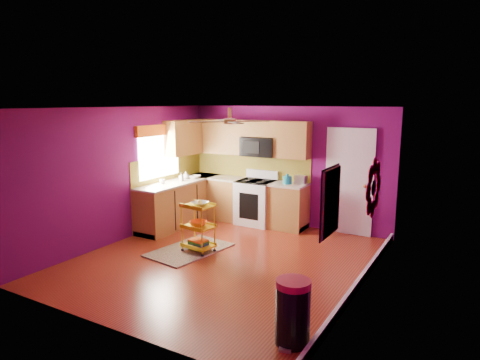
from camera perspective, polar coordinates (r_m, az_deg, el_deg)
The scene contains 18 objects.
ground at distance 7.24m, azimuth -2.14°, elevation -10.61°, with size 5.00×5.00×0.00m, color maroon.
room_envelope at distance 6.81m, azimuth -2.04°, elevation 2.28°, with size 4.54×5.04×2.52m.
lower_cabinets at distance 9.26m, azimuth -3.25°, elevation -3.07°, with size 2.81×2.31×0.94m.
electric_range at distance 9.16m, azimuth 2.15°, elevation -2.90°, with size 0.76×0.66×1.13m.
upper_cabinetry at distance 9.29m, azimuth -1.59°, elevation 5.52°, with size 2.80×2.30×1.26m.
left_window at distance 8.96m, azimuth -10.73°, elevation 4.76°, with size 0.08×1.35×1.08m.
panel_door at distance 8.63m, azimuth 14.35°, elevation -0.39°, with size 0.95×0.11×2.15m.
right_wall_art at distance 5.66m, azimuth 15.31°, elevation -1.72°, with size 0.04×2.74×1.04m.
ceiling_fan at distance 6.93m, azimuth -1.39°, elevation 7.89°, with size 1.01×1.01×0.26m.
shag_rug at distance 7.71m, azimuth -6.74°, elevation -9.24°, with size 0.89×1.46×0.02m, color black.
rolling_cart at distance 7.47m, azimuth -5.57°, elevation -6.04°, with size 0.56×0.44×0.94m.
trash_can at distance 4.86m, azimuth 7.05°, elevation -17.07°, with size 0.48×0.48×0.73m.
teal_kettle at distance 8.75m, azimuth 6.33°, elevation 0.03°, with size 0.18×0.18×0.21m.
toaster at distance 8.78m, azimuth 8.09°, elevation 0.06°, with size 0.22×0.15×0.18m, color beige.
soap_bottle_a at distance 9.09m, azimuth -7.83°, elevation 0.40°, with size 0.08×0.08×0.17m, color #EA3F72.
soap_bottle_b at distance 9.34m, azimuth -7.23°, elevation 0.66°, with size 0.13×0.13×0.16m, color white.
counter_dish at distance 9.39m, azimuth -6.11°, elevation 0.42°, with size 0.25×0.25×0.06m, color white.
counter_cup at distance 8.87m, azimuth -10.31°, elevation -0.19°, with size 0.12×0.12×0.09m, color white.
Camera 1 is at (3.60, -5.71, 2.61)m, focal length 32.00 mm.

